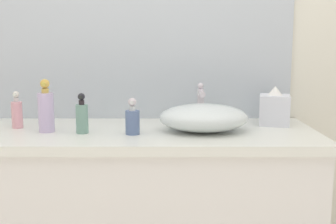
{
  "coord_description": "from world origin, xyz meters",
  "views": [
    {
      "loc": [
        0.1,
        -1.33,
        1.22
      ],
      "look_at": [
        0.1,
        0.38,
        0.94
      ],
      "focal_mm": 45.39,
      "sensor_mm": 36.0,
      "label": 1
    }
  ],
  "objects": [
    {
      "name": "wall_mirror_panel",
      "position": [
        -0.03,
        0.69,
        1.36
      ],
      "size": [
        1.43,
        0.01,
        0.99
      ],
      "primitive_type": "cube",
      "color": "#B2BCC6",
      "rests_on": "vanity_counter"
    },
    {
      "name": "tissue_box",
      "position": [
        0.57,
        0.52,
        0.93
      ],
      "size": [
        0.15,
        0.15,
        0.17
      ],
      "color": "silver",
      "rests_on": "vanity_counter"
    },
    {
      "name": "sink_basin",
      "position": [
        0.24,
        0.38,
        0.92
      ],
      "size": [
        0.36,
        0.28,
        0.11
      ],
      "primitive_type": "ellipsoid",
      "color": "silver",
      "rests_on": "vanity_counter"
    },
    {
      "name": "faucet",
      "position": [
        0.24,
        0.54,
        0.97
      ],
      "size": [
        0.03,
        0.14,
        0.18
      ],
      "color": "silver",
      "rests_on": "vanity_counter"
    },
    {
      "name": "bathroom_wall_rear",
      "position": [
        0.0,
        0.73,
        1.3
      ],
      "size": [
        6.0,
        0.06,
        2.6
      ],
      "primitive_type": "cube",
      "color": "silver",
      "rests_on": "ground"
    },
    {
      "name": "spray_can",
      "position": [
        -0.4,
        0.37,
        0.95
      ],
      "size": [
        0.06,
        0.06,
        0.22
      ],
      "color": "#C1AED8",
      "rests_on": "vanity_counter"
    },
    {
      "name": "perfume_bottle",
      "position": [
        -0.25,
        0.34,
        0.93
      ],
      "size": [
        0.05,
        0.05,
        0.16
      ],
      "color": "gray",
      "rests_on": "vanity_counter"
    },
    {
      "name": "lotion_bottle",
      "position": [
        -0.55,
        0.45,
        0.93
      ],
      "size": [
        0.05,
        0.05,
        0.16
      ],
      "color": "pink",
      "rests_on": "vanity_counter"
    },
    {
      "name": "soap_dispenser",
      "position": [
        -0.05,
        0.32,
        0.92
      ],
      "size": [
        0.06,
        0.06,
        0.15
      ],
      "color": "slate",
      "rests_on": "vanity_counter"
    }
  ]
}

